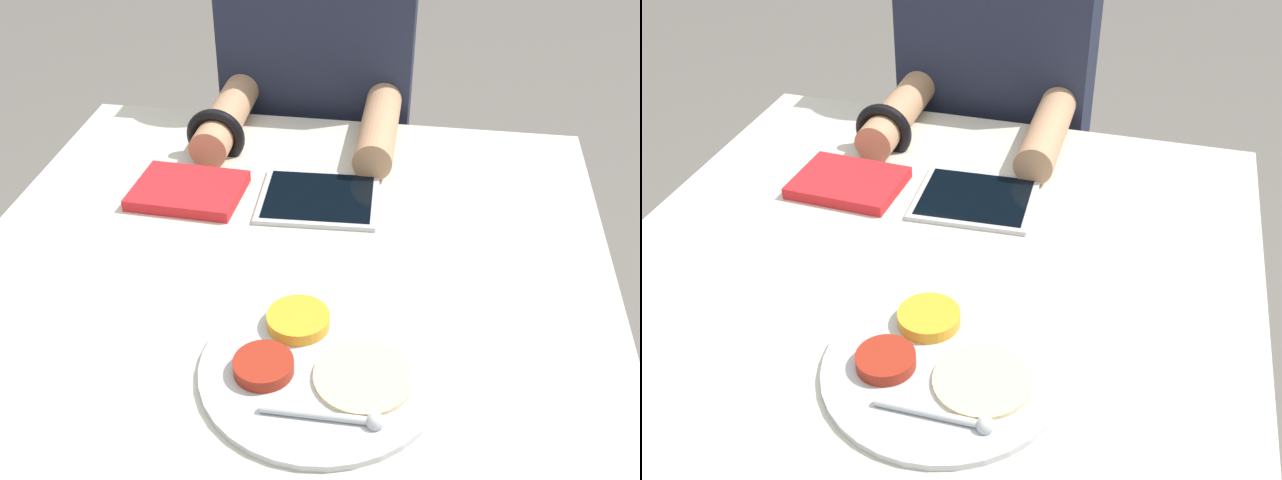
% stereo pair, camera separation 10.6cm
% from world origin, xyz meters
% --- Properties ---
extents(dining_table, '(0.97, 1.09, 0.75)m').
position_xyz_m(dining_table, '(0.00, 0.00, 0.38)').
color(dining_table, beige).
rests_on(dining_table, ground_plane).
extents(thali_tray, '(0.31, 0.31, 0.03)m').
position_xyz_m(thali_tray, '(0.08, -0.15, 0.76)').
color(thali_tray, '#B7BABF').
rests_on(thali_tray, dining_table).
extents(red_notebook, '(0.19, 0.15, 0.02)m').
position_xyz_m(red_notebook, '(-0.20, 0.23, 0.76)').
color(red_notebook, silver).
rests_on(red_notebook, dining_table).
extents(tablet_device, '(0.21, 0.18, 0.01)m').
position_xyz_m(tablet_device, '(0.02, 0.24, 0.76)').
color(tablet_device, '#B7B7BC').
rests_on(tablet_device, dining_table).
extents(person_diner, '(0.40, 0.47, 1.24)m').
position_xyz_m(person_diner, '(-0.04, 0.68, 0.59)').
color(person_diner, black).
rests_on(person_diner, ground_plane).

